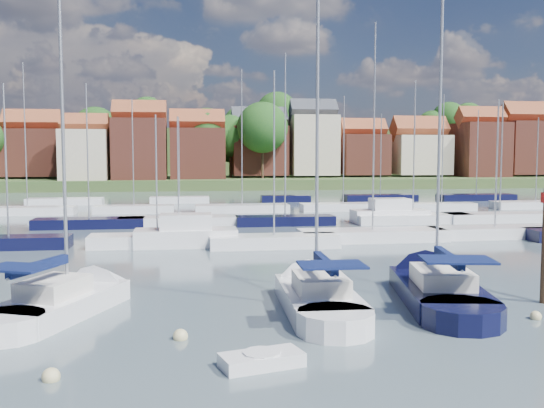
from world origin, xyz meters
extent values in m
plane|color=#475761|center=(0.00, 40.00, 0.00)|extent=(260.00, 260.00, 0.00)
cube|color=white|center=(-10.23, 2.63, 0.25)|extent=(4.92, 6.83, 1.20)
cone|color=white|center=(-8.67, 6.24, 0.25)|extent=(3.63, 3.86, 2.63)
cylinder|color=white|center=(-11.49, -0.26, 0.25)|extent=(3.45, 3.45, 1.20)
cube|color=silver|center=(-10.41, 2.23, 1.20)|extent=(2.73, 3.14, 0.70)
cylinder|color=#B2B2B7|center=(-10.06, 3.03, 6.69)|extent=(0.14, 0.14, 11.67)
cylinder|color=#B2B2B7|center=(-10.76, 1.43, 2.05)|extent=(1.49, 3.25, 0.10)
cube|color=#0D1641|center=(-10.76, 1.43, 2.20)|extent=(1.60, 3.17, 0.35)
cube|color=#0D1641|center=(-11.21, 0.38, 2.35)|extent=(2.67, 2.33, 0.08)
cube|color=white|center=(0.01, 1.95, 0.25)|extent=(3.03, 6.82, 1.20)
cone|color=white|center=(0.16, 6.15, 0.25)|extent=(2.91, 3.37, 2.80)
cylinder|color=white|center=(-0.10, -1.41, 0.25)|extent=(2.90, 2.90, 1.20)
cube|color=silver|center=(0.00, 1.48, 1.20)|extent=(2.06, 2.87, 0.70)
cylinder|color=#B2B2B7|center=(0.03, 2.42, 7.08)|extent=(0.14, 0.14, 12.46)
cylinder|color=#B2B2B7|center=(-0.03, 0.55, 2.05)|extent=(0.23, 3.74, 0.10)
cube|color=#0D1641|center=(-0.03, 0.55, 2.20)|extent=(0.42, 3.56, 0.35)
cube|color=#0D1641|center=(-0.08, -0.67, 2.35)|extent=(2.44, 1.76, 0.08)
cube|color=black|center=(5.46, 2.56, 0.25)|extent=(4.45, 7.93, 1.20)
cone|color=black|center=(6.32, 7.16, 0.25)|extent=(3.74, 4.15, 3.12)
cylinder|color=black|center=(4.77, -1.11, 0.25)|extent=(3.64, 3.64, 1.20)
cube|color=silver|center=(5.36, 2.05, 1.20)|extent=(2.72, 3.47, 0.70)
cylinder|color=#B2B2B7|center=(5.56, 3.08, 7.94)|extent=(0.14, 0.14, 14.18)
cylinder|color=#B2B2B7|center=(5.17, 1.03, 2.05)|extent=(0.87, 4.11, 0.10)
cube|color=#0D1641|center=(5.17, 1.03, 2.20)|extent=(1.02, 3.94, 0.35)
cube|color=#0D1641|center=(4.92, -0.30, 2.35)|extent=(2.95, 2.33, 0.08)
cube|color=white|center=(-3.10, -4.29, 0.17)|extent=(2.67, 1.73, 0.48)
cylinder|color=white|center=(-3.10, -4.29, 0.31)|extent=(1.14, 1.14, 0.31)
sphere|color=beige|center=(-9.12, -4.55, 0.00)|extent=(0.52, 0.52, 0.52)
sphere|color=beige|center=(-5.54, -1.23, 0.00)|extent=(0.52, 0.52, 0.52)
sphere|color=#D85914|center=(0.82, -1.54, 0.00)|extent=(0.49, 0.49, 0.49)
sphere|color=#D85914|center=(2.19, 6.13, 0.00)|extent=(0.45, 0.45, 0.45)
sphere|color=beige|center=(8.04, -0.60, 0.00)|extent=(0.44, 0.44, 0.44)
cube|color=black|center=(-17.11, 20.54, 0.35)|extent=(8.01, 2.24, 1.00)
cylinder|color=#B2B2B7|center=(-17.11, 20.54, 5.93)|extent=(0.12, 0.12, 10.16)
cube|color=white|center=(-7.27, 20.20, 0.35)|extent=(9.22, 2.58, 1.00)
cylinder|color=#B2B2B7|center=(-7.27, 20.20, 4.94)|extent=(0.12, 0.12, 8.18)
cube|color=white|center=(0.63, 18.61, 0.35)|extent=(8.78, 2.46, 1.00)
cylinder|color=#B2B2B7|center=(0.63, 18.61, 6.38)|extent=(0.12, 0.12, 11.06)
cube|color=white|center=(8.23, 20.67, 0.35)|extent=(10.79, 3.02, 1.00)
cylinder|color=#B2B2B7|center=(8.23, 20.67, 8.29)|extent=(0.12, 0.12, 14.87)
cube|color=white|center=(17.98, 21.03, 0.35)|extent=(10.13, 2.84, 1.00)
cylinder|color=#B2B2B7|center=(17.98, 21.03, 5.65)|extent=(0.12, 0.12, 9.59)
cube|color=white|center=(-5.31, 20.00, 0.50)|extent=(7.00, 2.60, 1.40)
cube|color=white|center=(-5.31, 20.00, 1.60)|extent=(3.50, 2.20, 1.30)
cube|color=black|center=(-13.55, 31.64, 0.35)|extent=(9.30, 2.60, 1.00)
cylinder|color=#B2B2B7|center=(-13.55, 31.64, 6.59)|extent=(0.12, 0.12, 11.48)
cube|color=white|center=(-5.94, 32.01, 0.35)|extent=(10.40, 2.91, 1.00)
cylinder|color=#B2B2B7|center=(-5.94, 32.01, 5.24)|extent=(0.12, 0.12, 8.77)
cube|color=black|center=(3.48, 31.28, 0.35)|extent=(8.80, 2.46, 1.00)
cylinder|color=#B2B2B7|center=(3.48, 31.28, 8.01)|extent=(0.12, 0.12, 14.33)
cube|color=white|center=(15.40, 31.16, 0.35)|extent=(10.73, 3.00, 1.00)
cylinder|color=#B2B2B7|center=(15.40, 31.16, 6.92)|extent=(0.12, 0.12, 12.14)
cube|color=white|center=(23.82, 30.97, 0.35)|extent=(10.48, 2.93, 1.00)
cylinder|color=#B2B2B7|center=(23.82, 30.97, 5.99)|extent=(0.12, 0.12, 10.28)
cube|color=white|center=(13.46, 32.00, 0.50)|extent=(7.00, 2.60, 1.40)
cube|color=white|center=(13.46, 32.00, 1.60)|extent=(3.50, 2.20, 1.30)
cube|color=white|center=(-21.71, 44.21, 0.35)|extent=(9.71, 2.72, 1.00)
cylinder|color=#B2B2B7|center=(-21.71, 44.21, 8.29)|extent=(0.12, 0.12, 14.88)
cube|color=white|center=(-10.84, 44.51, 0.35)|extent=(8.49, 2.38, 1.00)
cylinder|color=#B2B2B7|center=(-10.84, 44.51, 6.51)|extent=(0.12, 0.12, 11.31)
cube|color=white|center=(0.79, 43.78, 0.35)|extent=(10.16, 2.85, 1.00)
cylinder|color=#B2B2B7|center=(0.79, 43.78, 8.15)|extent=(0.12, 0.12, 14.59)
cube|color=white|center=(12.17, 43.90, 0.35)|extent=(9.53, 2.67, 1.00)
cylinder|color=#B2B2B7|center=(12.17, 43.90, 6.81)|extent=(0.12, 0.12, 11.91)
cube|color=white|center=(23.16, 42.50, 0.35)|extent=(7.62, 2.13, 1.00)
cylinder|color=#B2B2B7|center=(23.16, 42.50, 6.91)|extent=(0.12, 0.12, 12.13)
cube|color=white|center=(35.22, 43.59, 0.35)|extent=(10.17, 2.85, 1.00)
cylinder|color=#B2B2B7|center=(35.22, 43.59, 5.72)|extent=(0.12, 0.12, 9.73)
cube|color=white|center=(-20.26, 56.56, 0.35)|extent=(9.24, 2.59, 1.00)
cylinder|color=#B2B2B7|center=(-20.26, 56.56, 7.43)|extent=(0.12, 0.12, 13.17)
cube|color=white|center=(-6.08, 57.30, 0.35)|extent=(7.57, 2.12, 1.00)
cylinder|color=#B2B2B7|center=(-6.08, 57.30, 5.97)|extent=(0.12, 0.12, 10.24)
cube|color=black|center=(7.88, 57.47, 0.35)|extent=(6.58, 1.84, 1.00)
cylinder|color=#B2B2B7|center=(7.88, 57.47, 4.85)|extent=(0.12, 0.12, 8.01)
cube|color=black|center=(20.94, 57.40, 0.35)|extent=(9.92, 2.78, 1.00)
cylinder|color=#B2B2B7|center=(20.94, 57.40, 6.31)|extent=(0.12, 0.12, 10.92)
cube|color=black|center=(34.28, 56.37, 0.35)|extent=(10.55, 2.95, 1.00)
cylinder|color=#B2B2B7|center=(34.28, 56.37, 6.61)|extent=(0.12, 0.12, 11.51)
cube|color=#48562B|center=(0.00, 117.00, 0.30)|extent=(200.00, 70.00, 3.00)
cube|color=#48562B|center=(0.00, 142.00, 5.00)|extent=(200.00, 60.00, 14.00)
cube|color=brown|center=(-33.65, 97.79, 6.56)|extent=(10.37, 9.97, 8.73)
cube|color=brown|center=(-33.65, 97.79, 12.20)|extent=(10.57, 5.13, 5.13)
cube|color=beige|center=(-22.74, 89.00, 6.08)|extent=(8.09, 8.80, 8.96)
cube|color=brown|center=(-22.74, 89.00, 11.55)|extent=(8.25, 4.00, 4.00)
cube|color=brown|center=(-13.35, 89.94, 7.08)|extent=(9.36, 10.17, 10.97)
cube|color=brown|center=(-13.35, 89.94, 13.72)|extent=(9.54, 4.63, 4.63)
cube|color=brown|center=(-3.04, 91.65, 6.31)|extent=(9.90, 8.56, 9.42)
cube|color=brown|center=(-3.04, 91.65, 12.23)|extent=(10.10, 4.90, 4.90)
cube|color=brown|center=(9.10, 96.65, 6.95)|extent=(10.59, 8.93, 9.49)
cube|color=#383A42|center=(9.10, 96.65, 12.99)|extent=(10.80, 5.24, 5.24)
cube|color=beige|center=(19.71, 95.80, 8.02)|extent=(9.01, 8.61, 11.65)
cube|color=#383A42|center=(19.71, 95.80, 14.95)|extent=(9.19, 4.46, 4.46)
cube|color=brown|center=(30.17, 97.00, 6.20)|extent=(9.10, 9.34, 8.00)
cube|color=brown|center=(30.17, 97.00, 11.32)|extent=(9.28, 4.50, 4.50)
cube|color=beige|center=(41.95, 96.59, 6.14)|extent=(10.86, 9.59, 7.88)
cube|color=brown|center=(41.95, 96.59, 11.41)|extent=(11.07, 5.37, 5.37)
cube|color=brown|center=(53.76, 93.92, 7.09)|extent=(9.18, 9.96, 10.97)
cube|color=brown|center=(53.76, 93.92, 13.70)|extent=(9.36, 4.54, 4.54)
cube|color=brown|center=(65.18, 95.21, 7.58)|extent=(11.39, 9.67, 10.76)
cube|color=brown|center=(65.18, 95.21, 14.36)|extent=(11.62, 5.64, 5.64)
cylinder|color=#382619|center=(56.77, 115.51, 8.51)|extent=(0.50, 0.50, 4.47)
sphere|color=#2C551A|center=(56.77, 115.51, 14.58)|extent=(8.18, 8.18, 8.18)
cylinder|color=#382619|center=(3.46, 95.93, 3.83)|extent=(0.50, 0.50, 4.46)
sphere|color=#2C551A|center=(3.46, 95.93, 9.88)|extent=(8.15, 8.15, 8.15)
cylinder|color=#382619|center=(15.22, 113.68, 8.58)|extent=(0.50, 0.50, 5.15)
sphere|color=#2C551A|center=(15.22, 113.68, 15.56)|extent=(9.41, 9.41, 9.41)
cylinder|color=#382619|center=(-13.54, 116.31, 8.68)|extent=(0.50, 0.50, 4.56)
sphere|color=#2C551A|center=(-13.54, 116.31, 14.87)|extent=(8.34, 8.34, 8.34)
cylinder|color=#382619|center=(-23.24, 105.25, 4.18)|extent=(0.50, 0.50, 5.15)
sphere|color=#2C551A|center=(-23.24, 105.25, 11.17)|extent=(9.42, 9.42, 9.42)
cylinder|color=#382619|center=(-38.67, 107.32, 6.76)|extent=(0.50, 0.50, 3.42)
sphere|color=#2C551A|center=(-38.67, 107.32, 11.40)|extent=(6.26, 6.26, 6.26)
cylinder|color=#382619|center=(13.76, 104.71, 3.48)|extent=(0.50, 0.50, 3.77)
sphere|color=#2C551A|center=(13.76, 104.71, 8.60)|extent=(6.89, 6.89, 6.89)
cylinder|color=#382619|center=(9.05, 90.94, 4.21)|extent=(0.50, 0.50, 5.21)
sphere|color=#2C551A|center=(9.05, 90.94, 11.28)|extent=(9.53, 9.53, 9.53)
cylinder|color=#382619|center=(61.93, 101.62, 3.09)|extent=(0.50, 0.50, 2.97)
sphere|color=#2C551A|center=(61.93, 101.62, 7.12)|extent=(5.44, 5.44, 5.44)
cylinder|color=#382619|center=(-1.15, 93.75, 4.02)|extent=(0.50, 0.50, 4.84)
sphere|color=#2C551A|center=(-1.15, 93.75, 10.59)|extent=(8.85, 8.85, 8.85)
cylinder|color=#382619|center=(52.68, 115.72, 8.17)|extent=(0.50, 0.50, 3.72)
sphere|color=#2C551A|center=(52.68, 115.72, 13.21)|extent=(6.80, 6.80, 6.80)
cylinder|color=#382619|center=(54.05, 94.13, 3.62)|extent=(0.50, 0.50, 4.05)
sphere|color=#2C551A|center=(54.05, 94.13, 9.11)|extent=(7.40, 7.40, 7.40)
cylinder|color=#382619|center=(6.84, 113.29, 7.91)|extent=(0.50, 0.50, 3.93)
sphere|color=#2C551A|center=(6.84, 113.29, 13.24)|extent=(7.19, 7.19, 7.19)
cylinder|color=#382619|center=(30.65, 100.17, 3.51)|extent=(0.50, 0.50, 3.82)
sphere|color=#2C551A|center=(30.65, 100.17, 8.70)|extent=(6.99, 6.99, 6.99)
cylinder|color=#382619|center=(-17.44, 93.12, 3.34)|extent=(0.50, 0.50, 3.48)
sphere|color=#2C551A|center=(-17.44, 93.12, 8.07)|extent=(6.37, 6.37, 6.37)
cylinder|color=#382619|center=(57.51, 102.81, 3.09)|extent=(0.50, 0.50, 2.99)
sphere|color=#2C551A|center=(57.51, 102.81, 7.14)|extent=(5.46, 5.46, 5.46)
cylinder|color=#382619|center=(3.61, 99.04, 3.22)|extent=(0.50, 0.50, 3.25)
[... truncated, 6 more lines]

